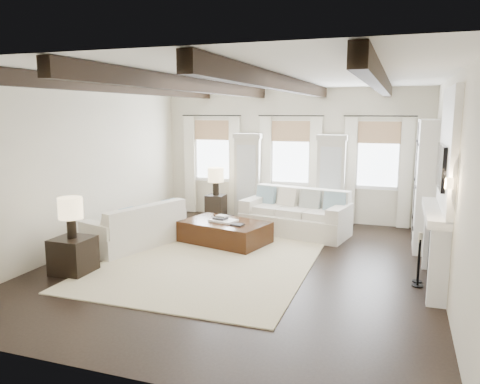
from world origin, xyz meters
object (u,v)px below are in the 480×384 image
(sofa_back, at_px, (296,216))
(side_table_front, at_px, (73,255))
(side_table_back, at_px, (216,208))
(sofa_left, at_px, (138,229))
(ottoman, at_px, (225,232))

(sofa_back, height_order, side_table_front, sofa_back)
(side_table_back, bearing_deg, side_table_front, -100.91)
(side_table_front, relative_size, side_table_back, 0.93)
(side_table_back, bearing_deg, sofa_back, -14.35)
(sofa_left, xyz_separation_m, side_table_front, (-0.19, -1.70, -0.05))
(sofa_back, xyz_separation_m, sofa_left, (-2.74, -2.03, -0.04))
(sofa_back, distance_m, ottoman, 1.72)
(ottoman, bearing_deg, side_table_front, -110.36)
(sofa_back, bearing_deg, side_table_back, 165.65)
(sofa_left, relative_size, side_table_back, 3.41)
(sofa_left, bearing_deg, side_table_back, 76.24)
(sofa_left, height_order, side_table_front, sofa_left)
(ottoman, distance_m, side_table_back, 1.98)
(side_table_front, height_order, side_table_back, side_table_back)
(sofa_left, height_order, ottoman, sofa_left)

